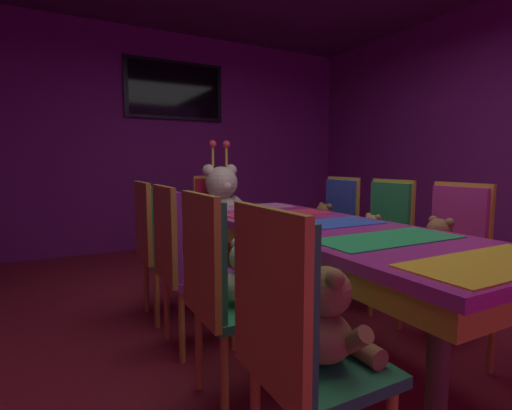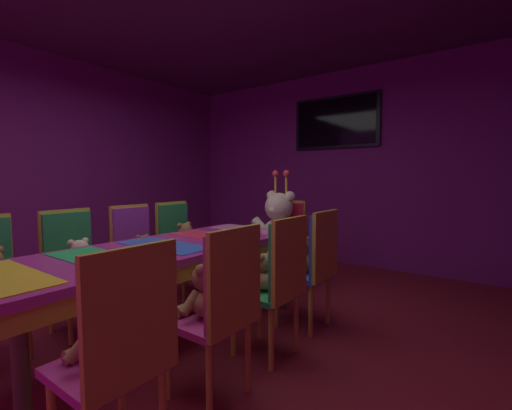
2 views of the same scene
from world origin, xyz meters
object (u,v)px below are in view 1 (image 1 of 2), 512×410
Objects in this scene: teddy_right_3 at (323,222)px; wall_tv at (175,90)px; teddy_left_3 at (175,235)px; throne_chair at (216,214)px; chair_left_1 at (217,279)px; king_teddy_bear at (222,202)px; teddy_left_1 at (246,277)px; teddy_left_2 at (201,254)px; teddy_right_2 at (371,234)px; chair_left_0 at (290,330)px; chair_right_3 at (336,220)px; banquet_table at (323,238)px; chair_right_1 at (453,242)px; teddy_right_1 at (438,245)px; chair_left_3 at (155,237)px; chair_right_2 at (384,229)px; teddy_left_0 at (327,320)px; chair_left_2 at (178,252)px.

teddy_right_3 is 2.76m from wall_tv.
teddy_left_3 is 0.34× the size of throne_chair.
chair_left_1 is 1.13× the size of king_teddy_bear.
king_teddy_bear reaches higher than teddy_left_1.
throne_chair is at bearing 64.97° from teddy_left_2.
teddy_left_1 reaches higher than teddy_right_2.
chair_right_3 is (1.65, 1.76, 0.00)m from chair_left_0.
banquet_table is 0.90m from chair_right_1.
teddy_left_3 is 1.19× the size of teddy_right_2.
teddy_right_1 is 0.26× the size of wall_tv.
king_teddy_bear is 2.01m from wall_tv.
king_teddy_bear is at bearing 62.14° from teddy_left_2.
chair_left_3 is (-0.01, 1.13, 0.00)m from chair_left_1.
king_teddy_bear is (-0.84, 1.29, 0.14)m from chair_right_2.
teddy_right_2 is 0.29× the size of chair_right_3.
teddy_right_3 is at bearing -74.58° from chair_right_2.
chair_right_3 reaches higher than teddy_left_1.
chair_right_3 is 0.15m from teddy_right_3.
teddy_left_0 is 1.50m from teddy_right_1.
teddy_right_3 is at bearing 1.49° from teddy_left_3.
teddy_left_1 is 2.00m from king_teddy_bear.
banquet_table is at bearing -90.00° from wall_tv.
teddy_right_2 is 0.89× the size of teddy_right_3.
king_teddy_bear reaches higher than chair_right_2.
chair_right_1 is 3.78m from wall_tv.
chair_left_3 is at bearing -180.00° from teddy_left_3.
teddy_right_1 is 0.34× the size of throne_chair.
chair_right_3 is (1.65, 0.56, 0.00)m from chair_left_2.
teddy_left_3 is 1.37m from teddy_right_3.
chair_right_3 is 3.12× the size of teddy_right_3.
chair_right_2 reaches higher than teddy_right_2.
teddy_left_0 is 0.59m from teddy_left_1.
chair_left_1 is at bearing -103.26° from teddy_left_2.
banquet_table is 0.89m from chair_right_2.
king_teddy_bear reaches higher than teddy_right_3.
teddy_right_3 is at bearing 52.36° from teddy_left_0.
wall_tv is at bearing 180.00° from throne_chair.
chair_left_1 is at bearing 180.00° from teddy_left_1.
king_teddy_bear is (0.68, 1.28, 0.17)m from teddy_left_2.
chair_right_3 is at bearing 20.48° from teddy_left_2.
throne_chair is (-0.70, 2.03, 0.00)m from teddy_right_1.
teddy_right_1 is at bearing 19.06° from throne_chair.
teddy_left_0 is 0.61m from chair_left_1.
chair_left_2 reaches higher than banquet_table.
teddy_left_0 is 1.20m from chair_left_2.
chair_left_1 is 2.21m from throne_chair.
throne_chair is at bearing -47.03° from chair_right_3.
chair_left_2 is at bearing -19.31° from chair_right_1.
chair_left_1 is at bearing 0.56° from chair_right_1.
throne_chair is (0.68, 1.45, 0.03)m from teddy_left_2.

